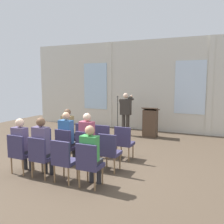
{
  "coord_description": "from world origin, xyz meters",
  "views": [
    {
      "loc": [
        3.33,
        -4.86,
        2.21
      ],
      "look_at": [
        -0.03,
        2.58,
        1.12
      ],
      "focal_mm": 39.13,
      "sensor_mm": 36.0,
      "label": 1
    }
  ],
  "objects_px": {
    "chair_r1_c1": "(66,144)",
    "mic_stand": "(118,125)",
    "lectern": "(150,123)",
    "chair_r2_c1": "(41,155)",
    "chair_r1_c3": "(109,150)",
    "chair_r2_c0": "(20,151)",
    "audience_r0_c0": "(69,128)",
    "chair_r1_c0": "(47,142)",
    "chair_r0_c0": "(67,135)",
    "audience_r2_c3": "(91,153)",
    "speaker": "(126,111)",
    "audience_r1_c1": "(67,135)",
    "chair_r1_c2": "(86,147)",
    "audience_r2_c0": "(22,143)",
    "audience_r2_c1": "(43,144)",
    "chair_r0_c3": "(124,141)",
    "chair_r2_c2": "(64,158)",
    "chair_r0_c1": "(85,137)",
    "audience_r1_c2": "(88,137)",
    "chair_r0_c2": "(104,139)",
    "chair_r2_c3": "(89,163)"
  },
  "relations": [
    {
      "from": "chair_r1_c1",
      "to": "mic_stand",
      "type": "bearing_deg",
      "value": 93.01
    },
    {
      "from": "lectern",
      "to": "chair_r2_c1",
      "type": "distance_m",
      "value": 5.05
    },
    {
      "from": "chair_r1_c3",
      "to": "chair_r2_c0",
      "type": "xyz_separation_m",
      "value": [
        -1.87,
        -0.97,
        0.0
      ]
    },
    {
      "from": "audience_r0_c0",
      "to": "chair_r1_c0",
      "type": "bearing_deg",
      "value": -90.0
    },
    {
      "from": "chair_r0_c0",
      "to": "chair_r1_c0",
      "type": "height_order",
      "value": "same"
    },
    {
      "from": "chair_r2_c1",
      "to": "audience_r2_c3",
      "type": "distance_m",
      "value": 1.26
    },
    {
      "from": "lectern",
      "to": "chair_r2_c0",
      "type": "height_order",
      "value": "lectern"
    },
    {
      "from": "chair_r1_c3",
      "to": "audience_r2_c3",
      "type": "distance_m",
      "value": 0.9
    },
    {
      "from": "speaker",
      "to": "audience_r1_c1",
      "type": "distance_m",
      "value": 3.74
    },
    {
      "from": "chair_r2_c1",
      "to": "audience_r0_c0",
      "type": "bearing_deg",
      "value": 107.17
    },
    {
      "from": "chair_r0_c0",
      "to": "chair_r1_c2",
      "type": "height_order",
      "value": "same"
    },
    {
      "from": "chair_r1_c1",
      "to": "chair_r1_c3",
      "type": "height_order",
      "value": "same"
    },
    {
      "from": "lectern",
      "to": "audience_r2_c0",
      "type": "relative_size",
      "value": 0.88
    },
    {
      "from": "chair_r1_c1",
      "to": "audience_r2_c1",
      "type": "height_order",
      "value": "audience_r2_c1"
    },
    {
      "from": "chair_r0_c3",
      "to": "chair_r2_c2",
      "type": "xyz_separation_m",
      "value": [
        -0.62,
        -1.94,
        0.0
      ]
    },
    {
      "from": "speaker",
      "to": "mic_stand",
      "type": "bearing_deg",
      "value": 161.76
    },
    {
      "from": "chair_r0_c3",
      "to": "chair_r1_c1",
      "type": "relative_size",
      "value": 1.0
    },
    {
      "from": "chair_r0_c1",
      "to": "audience_r1_c2",
      "type": "distance_m",
      "value": 1.11
    },
    {
      "from": "chair_r0_c0",
      "to": "audience_r0_c0",
      "type": "relative_size",
      "value": 0.71
    },
    {
      "from": "chair_r2_c1",
      "to": "chair_r2_c2",
      "type": "bearing_deg",
      "value": 0.0
    },
    {
      "from": "chair_r0_c1",
      "to": "chair_r2_c2",
      "type": "bearing_deg",
      "value": -72.15
    },
    {
      "from": "chair_r1_c2",
      "to": "chair_r1_c3",
      "type": "bearing_deg",
      "value": 0.0
    },
    {
      "from": "audience_r1_c2",
      "to": "chair_r1_c3",
      "type": "relative_size",
      "value": 1.48
    },
    {
      "from": "lectern",
      "to": "audience_r1_c2",
      "type": "relative_size",
      "value": 0.84
    },
    {
      "from": "chair_r0_c2",
      "to": "chair_r2_c1",
      "type": "relative_size",
      "value": 1.0
    },
    {
      "from": "chair_r0_c0",
      "to": "chair_r1_c3",
      "type": "distance_m",
      "value": 2.11
    },
    {
      "from": "speaker",
      "to": "audience_r2_c3",
      "type": "distance_m",
      "value": 4.82
    },
    {
      "from": "lectern",
      "to": "chair_r0_c2",
      "type": "xyz_separation_m",
      "value": [
        -0.54,
        -2.98,
        -0.02
      ]
    },
    {
      "from": "audience_r0_c0",
      "to": "audience_r1_c2",
      "type": "relative_size",
      "value": 0.95
    },
    {
      "from": "chair_r2_c2",
      "to": "audience_r2_c3",
      "type": "distance_m",
      "value": 0.66
    },
    {
      "from": "chair_r0_c0",
      "to": "chair_r1_c3",
      "type": "bearing_deg",
      "value": -27.37
    },
    {
      "from": "chair_r2_c3",
      "to": "chair_r1_c0",
      "type": "bearing_deg",
      "value": 152.63
    },
    {
      "from": "audience_r1_c1",
      "to": "speaker",
      "type": "bearing_deg",
      "value": 86.91
    },
    {
      "from": "speaker",
      "to": "chair_r0_c0",
      "type": "height_order",
      "value": "speaker"
    },
    {
      "from": "lectern",
      "to": "chair_r1_c2",
      "type": "height_order",
      "value": "lectern"
    },
    {
      "from": "mic_stand",
      "to": "audience_r0_c0",
      "type": "distance_m",
      "value": 2.95
    },
    {
      "from": "lectern",
      "to": "chair_r0_c0",
      "type": "distance_m",
      "value": 3.47
    },
    {
      "from": "audience_r1_c2",
      "to": "chair_r1_c3",
      "type": "bearing_deg",
      "value": -7.12
    },
    {
      "from": "audience_r2_c0",
      "to": "audience_r0_c0",
      "type": "bearing_deg",
      "value": 90.0
    },
    {
      "from": "chair_r1_c1",
      "to": "audience_r1_c1",
      "type": "bearing_deg",
      "value": 90.0
    },
    {
      "from": "audience_r2_c3",
      "to": "audience_r0_c0",
      "type": "bearing_deg",
      "value": 134.03
    },
    {
      "from": "chair_r0_c0",
      "to": "chair_r1_c2",
      "type": "xyz_separation_m",
      "value": [
        1.25,
        -0.97,
        0.0
      ]
    },
    {
      "from": "chair_r2_c1",
      "to": "audience_r2_c3",
      "type": "xyz_separation_m",
      "value": [
        1.25,
        0.08,
        0.19
      ]
    },
    {
      "from": "speaker",
      "to": "lectern",
      "type": "height_order",
      "value": "speaker"
    },
    {
      "from": "audience_r0_c0",
      "to": "chair_r2_c0",
      "type": "bearing_deg",
      "value": -90.0
    },
    {
      "from": "chair_r1_c2",
      "to": "lectern",
      "type": "bearing_deg",
      "value": 82.18
    },
    {
      "from": "chair_r1_c1",
      "to": "audience_r1_c2",
      "type": "height_order",
      "value": "audience_r1_c2"
    },
    {
      "from": "chair_r0_c2",
      "to": "chair_r2_c1",
      "type": "xyz_separation_m",
      "value": [
        -0.62,
        -1.94,
        0.0
      ]
    },
    {
      "from": "chair_r1_c0",
      "to": "audience_r2_c1",
      "type": "relative_size",
      "value": 0.68
    },
    {
      "from": "speaker",
      "to": "chair_r1_c1",
      "type": "height_order",
      "value": "speaker"
    }
  ]
}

